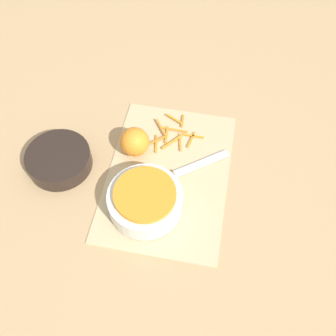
{
  "coord_description": "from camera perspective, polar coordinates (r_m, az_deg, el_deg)",
  "views": [
    {
      "loc": [
        -0.54,
        -0.1,
        0.88
      ],
      "look_at": [
        0.0,
        0.0,
        0.04
      ],
      "focal_mm": 42.0,
      "sensor_mm": 36.0,
      "label": 1
    }
  ],
  "objects": [
    {
      "name": "peel_pile",
      "position": [
        1.11,
        0.74,
        4.91
      ],
      "size": [
        0.15,
        0.15,
        0.01
      ],
      "color": "orange",
      "rests_on": "cutting_board"
    },
    {
      "name": "bowl_dark",
      "position": [
        1.08,
        -15.53,
        1.16
      ],
      "size": [
        0.17,
        0.17,
        0.05
      ],
      "color": "black",
      "rests_on": "ground_plane"
    },
    {
      "name": "cutting_board",
      "position": [
        1.04,
        0.0,
        -1.0
      ],
      "size": [
        0.46,
        0.32,
        0.01
      ],
      "color": "#CCB284",
      "rests_on": "ground_plane"
    },
    {
      "name": "orange_left",
      "position": [
        1.05,
        -4.88,
        3.82
      ],
      "size": [
        0.08,
        0.08,
        0.08
      ],
      "color": "orange",
      "rests_on": "cutting_board"
    },
    {
      "name": "knife",
      "position": [
        1.03,
        -0.03,
        -1.21
      ],
      "size": [
        0.18,
        0.23,
        0.02
      ],
      "rotation": [
        0.0,
        0.0,
        -0.94
      ],
      "color": "brown",
      "rests_on": "cutting_board"
    },
    {
      "name": "ground_plane",
      "position": [
        1.04,
        0.0,
        -1.08
      ],
      "size": [
        4.0,
        4.0,
        0.0
      ],
      "primitive_type": "plane",
      "color": "tan"
    },
    {
      "name": "bowl_speckled",
      "position": [
        0.96,
        -3.31,
        -4.64
      ],
      "size": [
        0.19,
        0.19,
        0.07
      ],
      "color": "silver",
      "rests_on": "cutting_board"
    }
  ]
}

